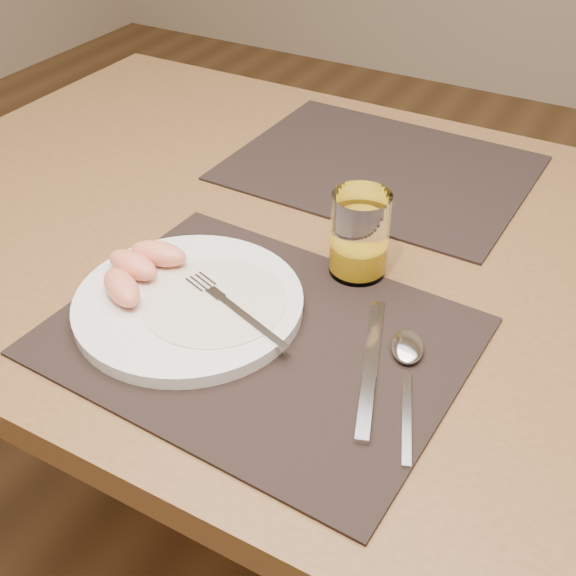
# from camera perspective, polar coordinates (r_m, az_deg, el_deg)

# --- Properties ---
(ground) EXTENTS (5.00, 5.00, 0.00)m
(ground) POSITION_cam_1_polar(r_m,az_deg,el_deg) (1.53, 2.36, -20.39)
(ground) COLOR brown
(ground) RESTS_ON ground
(table) EXTENTS (1.40, 0.90, 0.75)m
(table) POSITION_cam_1_polar(r_m,az_deg,el_deg) (1.03, 3.29, -0.07)
(table) COLOR brown
(table) RESTS_ON ground
(placemat_near) EXTENTS (0.47, 0.37, 0.00)m
(placemat_near) POSITION_cam_1_polar(r_m,az_deg,el_deg) (0.82, -2.33, -3.82)
(placemat_near) COLOR black
(placemat_near) RESTS_ON table
(placemat_far) EXTENTS (0.46, 0.36, 0.00)m
(placemat_far) POSITION_cam_1_polar(r_m,az_deg,el_deg) (1.16, 7.25, 9.40)
(placemat_far) COLOR black
(placemat_far) RESTS_ON table
(plate) EXTENTS (0.27, 0.27, 0.02)m
(plate) POSITION_cam_1_polar(r_m,az_deg,el_deg) (0.86, -7.84, -1.20)
(plate) COLOR white
(plate) RESTS_ON placemat_near
(plate_dressing) EXTENTS (0.17, 0.17, 0.00)m
(plate_dressing) POSITION_cam_1_polar(r_m,az_deg,el_deg) (0.84, -5.85, -0.99)
(plate_dressing) COLOR white
(plate_dressing) RESTS_ON plate
(fork) EXTENTS (0.17, 0.07, 0.00)m
(fork) POSITION_cam_1_polar(r_m,az_deg,el_deg) (0.83, -4.75, -1.26)
(fork) COLOR silver
(fork) RESTS_ON plate
(knife) EXTENTS (0.09, 0.21, 0.01)m
(knife) POSITION_cam_1_polar(r_m,az_deg,el_deg) (0.77, 6.43, -7.00)
(knife) COLOR silver
(knife) RESTS_ON placemat_near
(spoon) EXTENTS (0.09, 0.19, 0.01)m
(spoon) POSITION_cam_1_polar(r_m,az_deg,el_deg) (0.79, 9.40, -5.34)
(spoon) COLOR silver
(spoon) RESTS_ON placemat_near
(juice_glass) EXTENTS (0.07, 0.07, 0.11)m
(juice_glass) POSITION_cam_1_polar(r_m,az_deg,el_deg) (0.89, 5.66, 3.92)
(juice_glass) COLOR white
(juice_glass) RESTS_ON placemat_near
(grapefruit_wedges) EXTENTS (0.10, 0.13, 0.03)m
(grapefruit_wedges) POSITION_cam_1_polar(r_m,az_deg,el_deg) (0.88, -11.76, 1.54)
(grapefruit_wedges) COLOR #EF8761
(grapefruit_wedges) RESTS_ON plate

